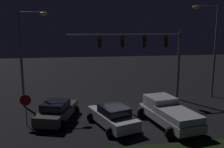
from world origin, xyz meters
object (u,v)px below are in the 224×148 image
car_sedan (113,116)px  street_lamp_right (211,41)px  stop_sign (26,104)px  pickup_truck (167,111)px  car_sedan_far (57,111)px  traffic_signal_gantry (144,47)px  street_lamp_left (26,48)px

car_sedan → street_lamp_right: (10.45, 5.95, 4.77)m
car_sedan → stop_sign: 6.00m
pickup_truck → car_sedan: 3.83m
car_sedan → car_sedan_far: 4.21m
street_lamp_right → pickup_truck: bearing=-136.8°
car_sedan_far → traffic_signal_gantry: 9.54m
car_sedan_far → street_lamp_right: bearing=-55.7°
street_lamp_left → stop_sign: 5.69m
street_lamp_left → stop_sign: street_lamp_left is taller
car_sedan → street_lamp_left: (-6.38, 5.48, 4.35)m
stop_sign → car_sedan: bearing=-10.2°
pickup_truck → street_lamp_right: size_ratio=0.64×
car_sedan → car_sedan_far: size_ratio=1.00×
pickup_truck → stop_sign: (-9.66, 1.34, 0.56)m
traffic_signal_gantry → stop_sign: traffic_signal_gantry is taller
pickup_truck → traffic_signal_gantry: (-0.05, 5.82, 4.03)m
pickup_truck → stop_sign: stop_sign is taller
car_sedan → car_sedan_far: (-3.85, 1.70, 0.00)m
traffic_signal_gantry → pickup_truck: bearing=-89.5°
traffic_signal_gantry → car_sedan_far: bearing=-153.2°
car_sedan_far → street_lamp_right: (14.30, 4.25, 4.77)m
street_lamp_left → car_sedan: bearing=-40.7°
pickup_truck → car_sedan_far: pickup_truck is taller
traffic_signal_gantry → street_lamp_right: size_ratio=1.17×
pickup_truck → car_sedan: bearing=75.2°
traffic_signal_gantry → street_lamp_left: street_lamp_left is taller
street_lamp_right → stop_sign: (-16.30, -4.90, -3.95)m
car_sedan_far → street_lamp_left: size_ratio=0.58×
car_sedan_far → pickup_truck: bearing=-86.8°
pickup_truck → traffic_signal_gantry: size_ratio=0.55×
pickup_truck → car_sedan_far: 7.92m
pickup_truck → traffic_signal_gantry: 7.08m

